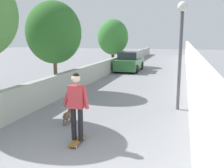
{
  "coord_description": "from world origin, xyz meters",
  "views": [
    {
      "loc": [
        -3.42,
        -2.41,
        2.68
      ],
      "look_at": [
        5.11,
        0.03,
        1.0
      ],
      "focal_mm": 39.82,
      "sensor_mm": 36.0,
      "label": 1
    }
  ],
  "objects_px": {
    "person_skateboarder": "(76,101)",
    "car_near": "(129,62)",
    "dog": "(68,115)",
    "tree_left_near": "(54,33)",
    "skateboard": "(78,140)",
    "lamp_post": "(181,36)",
    "tree_left_far": "(113,37)"
  },
  "relations": [
    {
      "from": "person_skateboarder",
      "to": "car_near",
      "type": "xyz_separation_m",
      "value": [
        13.97,
        1.61,
        -0.39
      ]
    },
    {
      "from": "tree_left_near",
      "to": "car_near",
      "type": "bearing_deg",
      "value": -12.58
    },
    {
      "from": "car_near",
      "to": "person_skateboarder",
      "type": "bearing_deg",
      "value": -173.42
    },
    {
      "from": "tree_left_far",
      "to": "skateboard",
      "type": "relative_size",
      "value": 5.34
    },
    {
      "from": "tree_left_far",
      "to": "skateboard",
      "type": "xyz_separation_m",
      "value": [
        -16.89,
        -3.82,
        -2.6
      ]
    },
    {
      "from": "skateboard",
      "to": "dog",
      "type": "xyz_separation_m",
      "value": [
        1.24,
        0.88,
        0.21
      ]
    },
    {
      "from": "tree_left_far",
      "to": "person_skateboarder",
      "type": "xyz_separation_m",
      "value": [
        -16.89,
        -3.82,
        -1.57
      ]
    },
    {
      "from": "lamp_post",
      "to": "skateboard",
      "type": "distance_m",
      "value": 5.24
    },
    {
      "from": "tree_left_near",
      "to": "lamp_post",
      "type": "height_order",
      "value": "tree_left_near"
    },
    {
      "from": "tree_left_near",
      "to": "skateboard",
      "type": "relative_size",
      "value": 5.43
    },
    {
      "from": "skateboard",
      "to": "dog",
      "type": "height_order",
      "value": "dog"
    },
    {
      "from": "tree_left_far",
      "to": "person_skateboarder",
      "type": "height_order",
      "value": "tree_left_far"
    },
    {
      "from": "tree_left_far",
      "to": "car_near",
      "type": "xyz_separation_m",
      "value": [
        -2.93,
        -2.21,
        -1.96
      ]
    },
    {
      "from": "dog",
      "to": "skateboard",
      "type": "bearing_deg",
      "value": -144.74
    },
    {
      "from": "tree_left_near",
      "to": "person_skateboarder",
      "type": "distance_m",
      "value": 6.68
    },
    {
      "from": "tree_left_far",
      "to": "dog",
      "type": "distance_m",
      "value": 16.1
    },
    {
      "from": "tree_left_far",
      "to": "lamp_post",
      "type": "xyz_separation_m",
      "value": [
        -13.06,
        -6.22,
        0.04
      ]
    },
    {
      "from": "person_skateboarder",
      "to": "skateboard",
      "type": "bearing_deg",
      "value": 1.79
    },
    {
      "from": "skateboard",
      "to": "car_near",
      "type": "relative_size",
      "value": 0.2
    },
    {
      "from": "person_skateboarder",
      "to": "tree_left_far",
      "type": "bearing_deg",
      "value": 12.74
    },
    {
      "from": "lamp_post",
      "to": "skateboard",
      "type": "relative_size",
      "value": 4.85
    },
    {
      "from": "car_near",
      "to": "tree_left_far",
      "type": "bearing_deg",
      "value": 37.02
    },
    {
      "from": "lamp_post",
      "to": "dog",
      "type": "relative_size",
      "value": 2.53
    },
    {
      "from": "tree_left_far",
      "to": "car_near",
      "type": "bearing_deg",
      "value": -142.98
    },
    {
      "from": "skateboard",
      "to": "dog",
      "type": "distance_m",
      "value": 1.54
    },
    {
      "from": "person_skateboarder",
      "to": "car_near",
      "type": "distance_m",
      "value": 14.06
    },
    {
      "from": "tree_left_far",
      "to": "car_near",
      "type": "distance_m",
      "value": 4.16
    },
    {
      "from": "lamp_post",
      "to": "car_near",
      "type": "bearing_deg",
      "value": 21.59
    },
    {
      "from": "person_skateboarder",
      "to": "car_near",
      "type": "height_order",
      "value": "person_skateboarder"
    },
    {
      "from": "car_near",
      "to": "lamp_post",
      "type": "bearing_deg",
      "value": -158.41
    },
    {
      "from": "dog",
      "to": "tree_left_near",
      "type": "bearing_deg",
      "value": 32.5
    },
    {
      "from": "lamp_post",
      "to": "person_skateboarder",
      "type": "xyz_separation_m",
      "value": [
        -3.83,
        2.4,
        -1.61
      ]
    }
  ]
}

